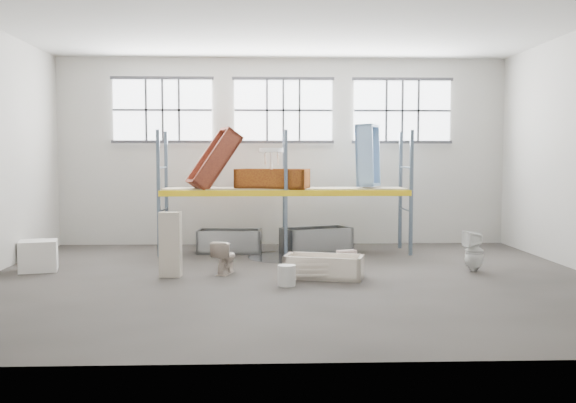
{
  "coord_description": "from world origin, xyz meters",
  "views": [
    {
      "loc": [
        -0.5,
        -12.07,
        2.35
      ],
      "look_at": [
        0.0,
        1.5,
        1.4
      ],
      "focal_mm": 39.5,
      "sensor_mm": 36.0,
      "label": 1
    }
  ],
  "objects_px": {
    "cistern_tall": "(170,244)",
    "bucket": "(287,275)",
    "bathtub_beige": "(324,267)",
    "toilet_beige": "(225,257)",
    "steel_tub_right": "(316,240)",
    "rust_tub_flat": "(272,179)",
    "carton_near": "(38,256)",
    "steel_tub_left": "(230,241)",
    "blue_tub_upright": "(368,155)",
    "toilet_white": "(474,251)"
  },
  "relations": [
    {
      "from": "toilet_beige",
      "to": "steel_tub_left",
      "type": "xyz_separation_m",
      "value": [
        -0.06,
        2.85,
        -0.05
      ]
    },
    {
      "from": "toilet_beige",
      "to": "steel_tub_right",
      "type": "height_order",
      "value": "toilet_beige"
    },
    {
      "from": "toilet_white",
      "to": "carton_near",
      "type": "xyz_separation_m",
      "value": [
        -9.0,
        0.37,
        -0.1
      ]
    },
    {
      "from": "steel_tub_left",
      "to": "toilet_beige",
      "type": "bearing_deg",
      "value": -88.85
    },
    {
      "from": "steel_tub_left",
      "to": "blue_tub_upright",
      "type": "distance_m",
      "value": 4.02
    },
    {
      "from": "carton_near",
      "to": "steel_tub_left",
      "type": "bearing_deg",
      "value": 31.92
    },
    {
      "from": "cistern_tall",
      "to": "bucket",
      "type": "distance_m",
      "value": 2.5
    },
    {
      "from": "bucket",
      "to": "carton_near",
      "type": "height_order",
      "value": "carton_near"
    },
    {
      "from": "rust_tub_flat",
      "to": "carton_near",
      "type": "xyz_separation_m",
      "value": [
        -4.88,
        -2.39,
        -1.5
      ]
    },
    {
      "from": "bucket",
      "to": "toilet_beige",
      "type": "bearing_deg",
      "value": 134.28
    },
    {
      "from": "cistern_tall",
      "to": "rust_tub_flat",
      "type": "xyz_separation_m",
      "value": [
        2.05,
        3.12,
        1.18
      ]
    },
    {
      "from": "cistern_tall",
      "to": "carton_near",
      "type": "distance_m",
      "value": 2.94
    },
    {
      "from": "rust_tub_flat",
      "to": "carton_near",
      "type": "distance_m",
      "value": 5.63
    },
    {
      "from": "bathtub_beige",
      "to": "toilet_beige",
      "type": "xyz_separation_m",
      "value": [
        -1.96,
        0.5,
        0.12
      ]
    },
    {
      "from": "cistern_tall",
      "to": "steel_tub_left",
      "type": "bearing_deg",
      "value": 75.93
    },
    {
      "from": "toilet_white",
      "to": "blue_tub_upright",
      "type": "distance_m",
      "value": 3.85
    },
    {
      "from": "bucket",
      "to": "steel_tub_left",
      "type": "bearing_deg",
      "value": 107.18
    },
    {
      "from": "bucket",
      "to": "carton_near",
      "type": "distance_m",
      "value": 5.36
    },
    {
      "from": "steel_tub_right",
      "to": "blue_tub_upright",
      "type": "height_order",
      "value": "blue_tub_upright"
    },
    {
      "from": "bathtub_beige",
      "to": "steel_tub_right",
      "type": "height_order",
      "value": "steel_tub_right"
    },
    {
      "from": "bathtub_beige",
      "to": "carton_near",
      "type": "bearing_deg",
      "value": -174.59
    },
    {
      "from": "cistern_tall",
      "to": "steel_tub_right",
      "type": "relative_size",
      "value": 0.76
    },
    {
      "from": "toilet_beige",
      "to": "steel_tub_right",
      "type": "bearing_deg",
      "value": -108.33
    },
    {
      "from": "steel_tub_left",
      "to": "rust_tub_flat",
      "type": "bearing_deg",
      "value": 0.53
    },
    {
      "from": "toilet_white",
      "to": "steel_tub_left",
      "type": "relative_size",
      "value": 0.54
    },
    {
      "from": "carton_near",
      "to": "toilet_white",
      "type": "bearing_deg",
      "value": -2.34
    },
    {
      "from": "toilet_white",
      "to": "steel_tub_left",
      "type": "height_order",
      "value": "toilet_white"
    },
    {
      "from": "toilet_white",
      "to": "rust_tub_flat",
      "type": "relative_size",
      "value": 0.48
    },
    {
      "from": "steel_tub_left",
      "to": "toilet_white",
      "type": "bearing_deg",
      "value": -27.94
    },
    {
      "from": "cistern_tall",
      "to": "steel_tub_right",
      "type": "height_order",
      "value": "cistern_tall"
    },
    {
      "from": "cistern_tall",
      "to": "bucket",
      "type": "relative_size",
      "value": 3.35
    },
    {
      "from": "toilet_white",
      "to": "rust_tub_flat",
      "type": "distance_m",
      "value": 5.16
    },
    {
      "from": "bathtub_beige",
      "to": "steel_tub_left",
      "type": "distance_m",
      "value": 3.91
    },
    {
      "from": "toilet_beige",
      "to": "carton_near",
      "type": "relative_size",
      "value": 0.92
    },
    {
      "from": "bathtub_beige",
      "to": "bucket",
      "type": "distance_m",
      "value": 1.06
    },
    {
      "from": "cistern_tall",
      "to": "steel_tub_right",
      "type": "distance_m",
      "value": 4.41
    },
    {
      "from": "rust_tub_flat",
      "to": "carton_near",
      "type": "relative_size",
      "value": 2.36
    },
    {
      "from": "cistern_tall",
      "to": "bucket",
      "type": "xyz_separation_m",
      "value": [
        2.25,
        -0.98,
        -0.45
      ]
    },
    {
      "from": "toilet_beige",
      "to": "toilet_white",
      "type": "xyz_separation_m",
      "value": [
        5.12,
        0.1,
        0.08
      ]
    },
    {
      "from": "toilet_beige",
      "to": "steel_tub_left",
      "type": "relative_size",
      "value": 0.44
    },
    {
      "from": "steel_tub_right",
      "to": "steel_tub_left",
      "type": "bearing_deg",
      "value": 179.63
    },
    {
      "from": "toilet_white",
      "to": "blue_tub_upright",
      "type": "xyz_separation_m",
      "value": [
        -1.76,
        2.8,
        1.97
      ]
    },
    {
      "from": "rust_tub_flat",
      "to": "blue_tub_upright",
      "type": "distance_m",
      "value": 2.43
    },
    {
      "from": "toilet_beige",
      "to": "cistern_tall",
      "type": "bearing_deg",
      "value": 31.78
    },
    {
      "from": "toilet_beige",
      "to": "steel_tub_right",
      "type": "relative_size",
      "value": 0.4
    },
    {
      "from": "steel_tub_left",
      "to": "bathtub_beige",
      "type": "bearing_deg",
      "value": -58.93
    },
    {
      "from": "bathtub_beige",
      "to": "steel_tub_left",
      "type": "bearing_deg",
      "value": 135.88
    },
    {
      "from": "rust_tub_flat",
      "to": "blue_tub_upright",
      "type": "height_order",
      "value": "blue_tub_upright"
    },
    {
      "from": "bathtub_beige",
      "to": "toilet_white",
      "type": "bearing_deg",
      "value": 25.55
    },
    {
      "from": "toilet_beige",
      "to": "carton_near",
      "type": "distance_m",
      "value": 3.91
    }
  ]
}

